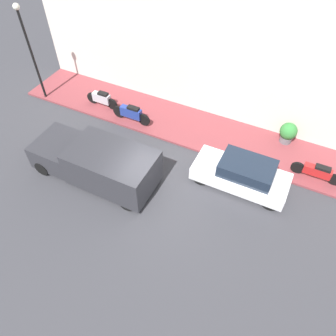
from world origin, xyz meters
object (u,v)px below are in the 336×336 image
(scooter_silver, at_px, (102,99))
(potted_plant, at_px, (288,132))
(motorcycle_red, at_px, (317,172))
(parked_car, at_px, (242,174))
(streetlamp, at_px, (28,44))
(delivery_van, at_px, (96,162))
(motorcycle_blue, at_px, (131,113))

(scooter_silver, relative_size, potted_plant, 1.78)
(motorcycle_red, bearing_deg, potted_plant, 43.15)
(parked_car, xyz_separation_m, potted_plant, (3.35, -1.11, 0.02))
(parked_car, relative_size, scooter_silver, 2.13)
(motorcycle_red, bearing_deg, streetlamp, 91.76)
(scooter_silver, distance_m, potted_plant, 9.28)
(parked_car, relative_size, delivery_van, 0.73)
(parked_car, distance_m, motorcycle_red, 3.18)
(motorcycle_blue, distance_m, streetlamp, 5.82)
(potted_plant, bearing_deg, streetlamp, 99.89)
(motorcycle_blue, bearing_deg, parked_car, -103.56)
(delivery_van, bearing_deg, motorcycle_red, -65.06)
(parked_car, distance_m, scooter_silver, 8.26)
(motorcycle_red, bearing_deg, delivery_van, 114.94)
(motorcycle_red, height_order, potted_plant, potted_plant)
(delivery_van, relative_size, motorcycle_red, 2.56)
(delivery_van, relative_size, streetlamp, 1.10)
(motorcycle_red, relative_size, streetlamp, 0.43)
(parked_car, bearing_deg, scooter_silver, 77.03)
(delivery_van, relative_size, motorcycle_blue, 2.61)
(motorcycle_red, xyz_separation_m, potted_plant, (1.73, 1.62, 0.14))
(delivery_van, bearing_deg, streetlamp, 59.42)
(scooter_silver, relative_size, streetlamp, 0.37)
(delivery_van, bearing_deg, parked_car, -68.06)
(motorcycle_blue, relative_size, potted_plant, 2.01)
(scooter_silver, bearing_deg, motorcycle_blue, -101.16)
(streetlamp, bearing_deg, delivery_van, -120.58)
(delivery_van, distance_m, scooter_silver, 4.81)
(streetlamp, xyz_separation_m, potted_plant, (2.16, -12.41, -2.44))
(motorcycle_red, bearing_deg, parked_car, 120.58)
(streetlamp, distance_m, potted_plant, 12.83)
(parked_car, relative_size, potted_plant, 3.80)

